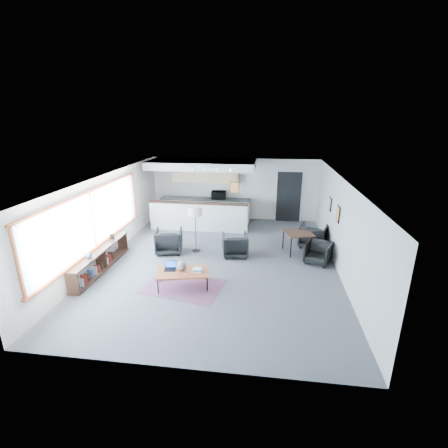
# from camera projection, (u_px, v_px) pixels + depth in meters

# --- Properties ---
(room) EXTENTS (7.02, 9.02, 2.62)m
(room) POSITION_uv_depth(u_px,v_px,m) (219.00, 221.00, 9.60)
(room) COLOR #4D4D4F
(room) RESTS_ON ground
(window) EXTENTS (0.10, 5.95, 1.66)m
(window) POSITION_uv_depth(u_px,v_px,m) (93.00, 221.00, 9.14)
(window) COLOR #8CBFFF
(window) RESTS_ON room
(console) EXTENTS (0.35, 3.00, 0.80)m
(console) POSITION_uv_depth(u_px,v_px,m) (100.00, 260.00, 9.34)
(console) COLOR #331C12
(console) RESTS_ON floor
(kitchenette) EXTENTS (4.20, 1.96, 2.60)m
(kitchenette) POSITION_uv_depth(u_px,v_px,m) (203.00, 190.00, 13.21)
(kitchenette) COLOR white
(kitchenette) RESTS_ON floor
(doorway) EXTENTS (1.10, 0.12, 2.15)m
(doorway) POSITION_uv_depth(u_px,v_px,m) (289.00, 196.00, 13.53)
(doorway) COLOR black
(doorway) RESTS_ON room
(track_light) EXTENTS (1.60, 0.07, 0.15)m
(track_light) POSITION_uv_depth(u_px,v_px,m) (211.00, 168.00, 11.35)
(track_light) COLOR silver
(track_light) RESTS_ON room
(wall_art_lower) EXTENTS (0.03, 0.38, 0.48)m
(wall_art_lower) POSITION_uv_depth(u_px,v_px,m) (338.00, 214.00, 9.46)
(wall_art_lower) COLOR black
(wall_art_lower) RESTS_ON room
(wall_art_upper) EXTENTS (0.03, 0.34, 0.44)m
(wall_art_upper) POSITION_uv_depth(u_px,v_px,m) (330.00, 204.00, 10.70)
(wall_art_upper) COLOR black
(wall_art_upper) RESTS_ON room
(kilim_rug) EXTENTS (2.21, 1.71, 0.01)m
(kilim_rug) POSITION_uv_depth(u_px,v_px,m) (183.00, 286.00, 8.55)
(kilim_rug) COLOR #5A2F46
(kilim_rug) RESTS_ON floor
(coffee_table) EXTENTS (1.47, 1.01, 0.44)m
(coffee_table) POSITION_uv_depth(u_px,v_px,m) (183.00, 273.00, 8.42)
(coffee_table) COLOR brown
(coffee_table) RESTS_ON floor
(laptop) EXTENTS (0.32, 0.28, 0.21)m
(laptop) POSITION_uv_depth(u_px,v_px,m) (170.00, 267.00, 8.54)
(laptop) COLOR black
(laptop) RESTS_ON coffee_table
(ceramic_pot) EXTENTS (0.25, 0.25, 0.25)m
(ceramic_pot) POSITION_uv_depth(u_px,v_px,m) (182.00, 266.00, 8.43)
(ceramic_pot) COLOR gray
(ceramic_pot) RESTS_ON coffee_table
(book_stack) EXTENTS (0.30, 0.25, 0.09)m
(book_stack) POSITION_uv_depth(u_px,v_px,m) (198.00, 270.00, 8.41)
(book_stack) COLOR silver
(book_stack) RESTS_ON coffee_table
(coaster) EXTENTS (0.11, 0.11, 0.01)m
(coaster) POSITION_uv_depth(u_px,v_px,m) (185.00, 274.00, 8.25)
(coaster) COLOR #E5590C
(coaster) RESTS_ON coffee_table
(armchair_left) EXTENTS (0.97, 0.93, 0.86)m
(armchair_left) POSITION_uv_depth(u_px,v_px,m) (169.00, 240.00, 10.56)
(armchair_left) COLOR black
(armchair_left) RESTS_ON floor
(armchair_right) EXTENTS (0.90, 0.86, 0.80)m
(armchair_right) POSITION_uv_depth(u_px,v_px,m) (235.00, 244.00, 10.31)
(armchair_right) COLOR black
(armchair_right) RESTS_ON floor
(floor_lamp) EXTENTS (0.56, 0.56, 1.53)m
(floor_lamp) POSITION_uv_depth(u_px,v_px,m) (195.00, 213.00, 10.35)
(floor_lamp) COLOR black
(floor_lamp) RESTS_ON floor
(dining_table) EXTENTS (1.03, 1.03, 0.70)m
(dining_table) POSITION_uv_depth(u_px,v_px,m) (298.00, 234.00, 10.49)
(dining_table) COLOR #331C12
(dining_table) RESTS_ON floor
(dining_chair_near) EXTENTS (0.79, 0.77, 0.63)m
(dining_chair_near) POSITION_uv_depth(u_px,v_px,m) (318.00, 253.00, 9.82)
(dining_chair_near) COLOR black
(dining_chair_near) RESTS_ON floor
(dining_chair_far) EXTENTS (0.88, 0.85, 0.73)m
(dining_chair_far) POSITION_uv_depth(u_px,v_px,m) (313.00, 237.00, 11.03)
(dining_chair_far) COLOR black
(dining_chair_far) RESTS_ON floor
(microwave) EXTENTS (0.60, 0.35, 0.40)m
(microwave) POSITION_uv_depth(u_px,v_px,m) (219.00, 194.00, 13.63)
(microwave) COLOR black
(microwave) RESTS_ON kitchenette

